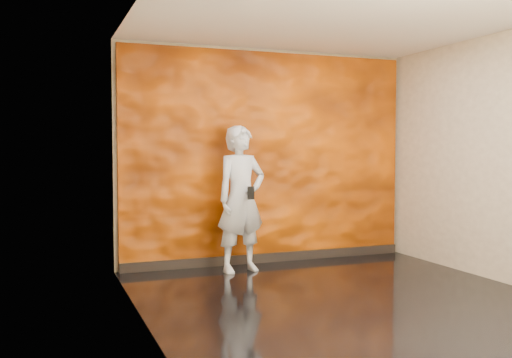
% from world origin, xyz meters
% --- Properties ---
extents(room, '(4.02, 4.02, 2.81)m').
position_xyz_m(room, '(0.00, 0.00, 1.40)').
color(room, black).
rests_on(room, ground).
extents(feature_wall, '(3.90, 0.06, 2.75)m').
position_xyz_m(feature_wall, '(0.00, 1.96, 1.38)').
color(feature_wall, '#FF6803').
rests_on(feature_wall, ground).
extents(baseboard, '(3.90, 0.04, 0.12)m').
position_xyz_m(baseboard, '(0.00, 1.92, 0.06)').
color(baseboard, black).
rests_on(baseboard, ground).
extents(man, '(0.72, 0.55, 1.78)m').
position_xyz_m(man, '(-0.54, 1.52, 0.89)').
color(man, '#A9B0BA').
rests_on(man, ground).
extents(phone, '(0.08, 0.03, 0.15)m').
position_xyz_m(phone, '(-0.50, 1.28, 0.98)').
color(phone, black).
rests_on(phone, man).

